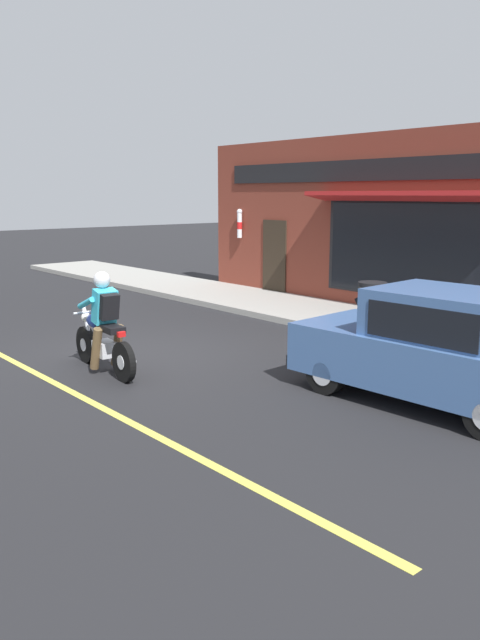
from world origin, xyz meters
TOP-DOWN VIEW (x-y plane):
  - ground_plane at (0.00, 0.00)m, footprint 80.00×80.00m
  - sidewalk_curb at (5.16, 3.00)m, footprint 2.60×22.00m
  - storefront_building at (6.69, 0.14)m, footprint 1.25×11.12m
  - motorcycle_with_rider at (-0.92, -0.51)m, footprint 0.58×2.02m
  - car_hatchback at (1.70, -4.79)m, footprint 1.81×3.85m
  - trash_bin at (4.22, -1.81)m, footprint 0.56×0.56m

SIDE VIEW (x-z plane):
  - ground_plane at x=0.00m, z-range 0.00..0.00m
  - sidewalk_curb at x=5.16m, z-range 0.00..0.14m
  - trash_bin at x=4.22m, z-range 0.15..1.13m
  - motorcycle_with_rider at x=-0.92m, z-range -0.13..1.49m
  - car_hatchback at x=1.70m, z-range -0.02..1.55m
  - storefront_building at x=6.69m, z-range 0.01..4.21m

